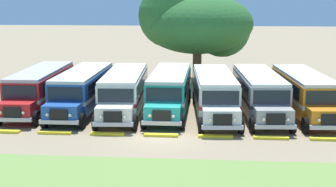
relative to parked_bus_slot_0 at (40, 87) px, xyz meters
name	(u,v)px	position (x,y,z in m)	size (l,w,h in m)	color
ground_plane	(161,137)	(9.38, -6.61, -1.58)	(220.00, 220.00, 0.00)	#937F60
parked_bus_slot_0	(40,87)	(0.00, 0.00, 0.00)	(2.98, 10.88, 2.82)	red
parked_bus_slot_1	(83,89)	(3.18, -0.34, 0.00)	(2.71, 10.84, 2.82)	#23519E
parked_bus_slot_2	(124,90)	(6.22, -0.60, 0.00)	(3.15, 10.90, 2.82)	silver
parked_bus_slot_3	(170,89)	(9.36, -0.06, 0.00)	(2.71, 10.84, 2.82)	teal
parked_bus_slot_4	(214,92)	(12.49, -0.76, 0.00)	(3.36, 10.94, 2.82)	silver
parked_bus_slot_5	(259,91)	(15.57, -0.37, 0.00)	(3.33, 10.94, 2.82)	#9E9993
parked_bus_slot_6	(304,92)	(18.64, -0.24, 0.00)	(3.43, 10.95, 2.82)	orange
curb_wheelstop_0	(3,131)	(-0.09, -6.52, -1.51)	(2.00, 0.36, 0.15)	yellow
curb_wheelstop_1	(55,133)	(3.07, -6.52, -1.51)	(2.00, 0.36, 0.15)	yellow
curb_wheelstop_2	(108,134)	(6.22, -6.52, -1.51)	(2.00, 0.36, 0.15)	yellow
curb_wheelstop_3	(161,135)	(9.38, -6.52, -1.51)	(2.00, 0.36, 0.15)	yellow
curb_wheelstop_4	(216,136)	(12.54, -6.52, -1.51)	(2.00, 0.36, 0.15)	yellow
curb_wheelstop_5	(271,138)	(15.70, -6.52, -1.51)	(2.00, 0.36, 0.15)	yellow
curb_wheelstop_6	(328,139)	(18.86, -6.52, -1.51)	(2.00, 0.36, 0.15)	yellow
broad_shade_tree	(196,23)	(10.86, 11.72, 4.04)	(10.38, 10.35, 9.22)	brown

